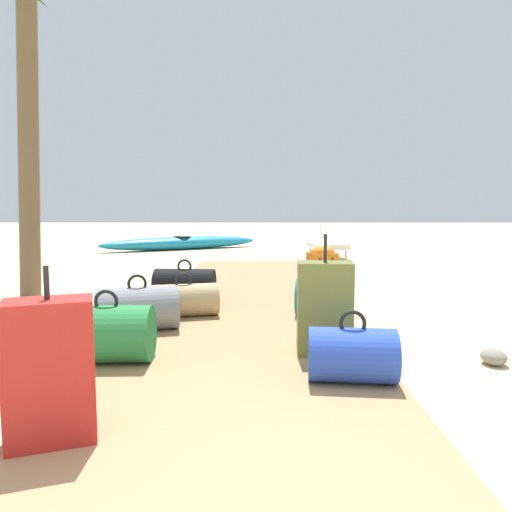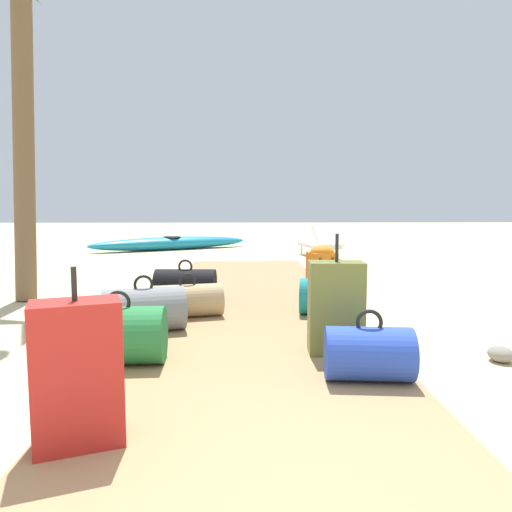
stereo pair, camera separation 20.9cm
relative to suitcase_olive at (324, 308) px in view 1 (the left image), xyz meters
The scene contains 15 objects.
ground_plane 1.34m from the suitcase_olive, 118.62° to the left, with size 60.00×60.00×0.00m, color #CCB789.
boardwalk 2.04m from the suitcase_olive, 107.73° to the left, with size 2.03×7.92×0.08m, color #9E7A51.
suitcase_olive is the anchor object (origin of this frame).
suitcase_red 1.91m from the suitcase_olive, 137.32° to the right, with size 0.43×0.34×0.80m.
backpack_orange 2.25m from the suitcase_olive, 83.01° to the left, with size 0.37×0.33×0.60m.
duffel_bag_tan 1.68m from the suitcase_olive, 136.20° to the left, with size 0.72×0.46×0.43m.
duffel_bag_green 1.53m from the suitcase_olive, behind, with size 0.62×0.41×0.50m.
duffel_bag_black 2.35m from the suitcase_olive, 124.29° to the left, with size 0.69×0.40×0.47m.
duffel_bag_teal 1.23m from the suitcase_olive, 82.59° to the left, with size 0.59×0.45×0.47m.
duffel_bag_blue 0.58m from the suitcase_olive, 80.07° to the right, with size 0.55×0.38×0.44m.
duffel_bag_grey 1.65m from the suitcase_olive, 157.49° to the left, with size 0.76×0.55×0.49m.
lounge_chair 7.34m from the suitcase_olive, 81.42° to the left, with size 0.86×1.64×0.77m.
kayak 9.62m from the suitcase_olive, 105.60° to the left, with size 4.12×2.66×0.36m.
rock_left_far 2.06m from the suitcase_olive, behind, with size 0.22×0.17×0.16m, color gray.
rock_right_far 1.28m from the suitcase_olive, ahead, with size 0.18×0.20×0.12m, color gray.
Camera 1 is at (0.15, -1.28, 1.14)m, focal length 32.96 mm.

